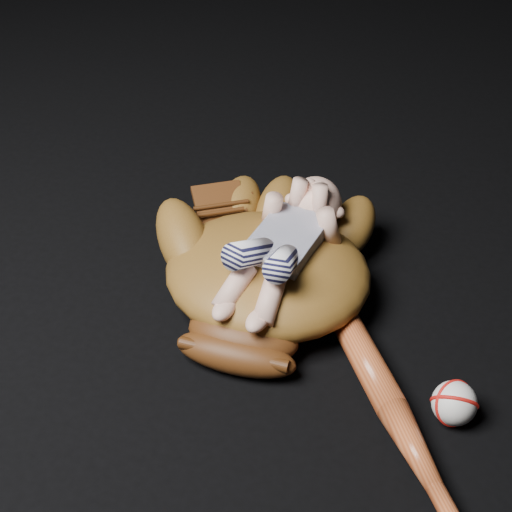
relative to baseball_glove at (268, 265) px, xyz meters
name	(u,v)px	position (x,y,z in m)	size (l,w,h in m)	color
baseball_glove	(268,265)	(0.00, 0.00, 0.00)	(0.42, 0.48, 0.15)	brown
newborn_baby	(280,245)	(0.02, -0.01, 0.05)	(0.16, 0.34, 0.14)	#E2A992
baseball_bat	(401,425)	(0.24, -0.24, -0.05)	(0.05, 0.50, 0.05)	#AA4721
baseball	(454,403)	(0.31, -0.20, -0.04)	(0.06, 0.06, 0.06)	white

